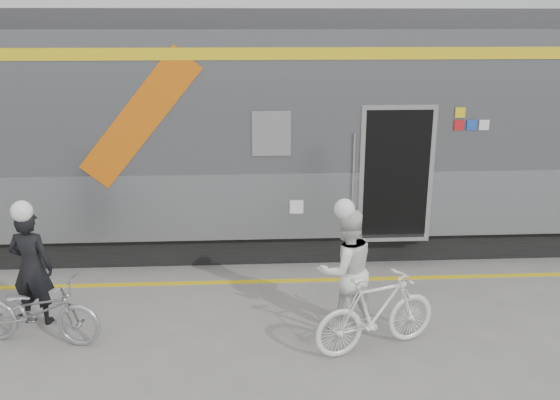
{
  "coord_description": "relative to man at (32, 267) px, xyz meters",
  "views": [
    {
      "loc": [
        0.01,
        -6.37,
        3.91
      ],
      "look_at": [
        0.45,
        1.6,
        1.5
      ],
      "focal_mm": 38.0,
      "sensor_mm": 36.0,
      "label": 1
    }
  ],
  "objects": [
    {
      "name": "woman",
      "position": [
        4.12,
        -0.39,
        0.03
      ],
      "size": [
        0.96,
        0.85,
        1.64
      ],
      "primitive_type": "imported",
      "rotation": [
        0.0,
        0.0,
        3.48
      ],
      "color": "white",
      "rests_on": "ground"
    },
    {
      "name": "helmet_woman",
      "position": [
        4.12,
        -0.39,
        0.98
      ],
      "size": [
        0.26,
        0.26,
        0.26
      ],
      "primitive_type": "sphere",
      "color": "white",
      "rests_on": "woman"
    },
    {
      "name": "helmet_man",
      "position": [
        0.0,
        0.0,
        0.93
      ],
      "size": [
        0.28,
        0.28,
        0.28
      ],
      "primitive_type": "sphere",
      "color": "white",
      "rests_on": "man"
    },
    {
      "name": "man",
      "position": [
        0.0,
        0.0,
        0.0
      ],
      "size": [
        0.64,
        0.48,
        1.59
      ],
      "primitive_type": "imported",
      "rotation": [
        0.0,
        0.0,
        2.96
      ],
      "color": "black",
      "rests_on": "ground"
    },
    {
      "name": "safety_strip",
      "position": [
        2.87,
        1.12,
        -0.79
      ],
      "size": [
        24.0,
        0.12,
        0.01
      ],
      "primitive_type": "cube",
      "color": "gold",
      "rests_on": "ground"
    },
    {
      "name": "train",
      "position": [
        3.06,
        3.16,
        1.26
      ],
      "size": [
        24.0,
        3.17,
        4.1
      ],
      "color": "black",
      "rests_on": "ground"
    },
    {
      "name": "bicycle_right",
      "position": [
        4.42,
        -0.94,
        -0.3
      ],
      "size": [
        1.72,
        0.99,
        1.0
      ],
      "primitive_type": "imported",
      "rotation": [
        0.0,
        0.0,
        1.91
      ],
      "color": "white",
      "rests_on": "ground"
    },
    {
      "name": "ground",
      "position": [
        2.87,
        -1.03,
        -0.8
      ],
      "size": [
        90.0,
        90.0,
        0.0
      ],
      "primitive_type": "plane",
      "color": "slate",
      "rests_on": "ground"
    },
    {
      "name": "bicycle_left",
      "position": [
        0.2,
        -0.55,
        -0.36
      ],
      "size": [
        1.74,
        0.87,
        0.88
      ],
      "primitive_type": "imported",
      "rotation": [
        0.0,
        0.0,
        1.39
      ],
      "color": "#9D9FA4",
      "rests_on": "ground"
    }
  ]
}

